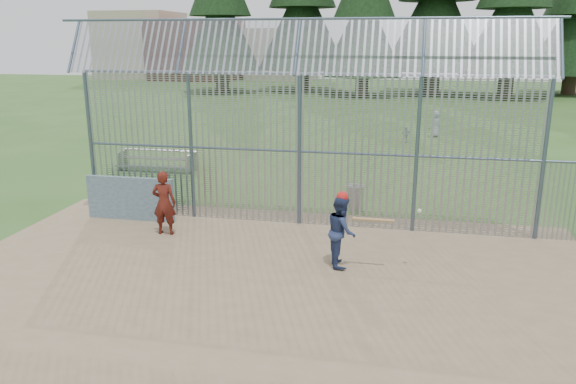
% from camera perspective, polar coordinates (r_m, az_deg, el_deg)
% --- Properties ---
extents(ground, '(120.00, 120.00, 0.00)m').
position_cam_1_polar(ground, '(12.04, -1.92, -8.46)').
color(ground, '#2D511E').
rests_on(ground, ground).
extents(dirt_infield, '(14.00, 10.00, 0.02)m').
position_cam_1_polar(dirt_infield, '(11.60, -2.50, -9.39)').
color(dirt_infield, '#756047').
rests_on(dirt_infield, ground).
extents(dugout_wall, '(2.50, 0.12, 1.20)m').
position_cam_1_polar(dugout_wall, '(15.97, -15.73, -0.64)').
color(dugout_wall, '#38566B').
rests_on(dugout_wall, dirt_infield).
extents(batter, '(0.76, 0.88, 1.57)m').
position_cam_1_polar(batter, '(12.30, 5.44, -3.97)').
color(batter, navy).
rests_on(batter, dirt_infield).
extents(onlooker, '(0.63, 0.44, 1.65)m').
position_cam_1_polar(onlooker, '(14.52, -12.48, -1.08)').
color(onlooker, maroon).
rests_on(onlooker, dirt_infield).
extents(bg_kid_standing, '(0.77, 0.77, 1.34)m').
position_cam_1_polar(bg_kid_standing, '(29.48, 14.75, 6.69)').
color(bg_kid_standing, gray).
rests_on(bg_kid_standing, ground).
extents(bg_kid_seated, '(0.46, 0.20, 0.78)m').
position_cam_1_polar(bg_kid_seated, '(27.68, 11.89, 5.73)').
color(bg_kid_seated, gray).
rests_on(bg_kid_seated, ground).
extents(batting_gear, '(1.80, 0.32, 0.58)m').
position_cam_1_polar(batting_gear, '(12.05, 6.39, -1.04)').
color(batting_gear, red).
rests_on(batting_gear, ground).
extents(trash_can, '(0.56, 0.56, 0.82)m').
position_cam_1_polar(trash_can, '(16.44, 6.78, -0.58)').
color(trash_can, '#95989D').
rests_on(trash_can, ground).
extents(bleacher, '(3.00, 0.95, 0.72)m').
position_cam_1_polar(bleacher, '(21.91, -13.16, 3.23)').
color(bleacher, slate).
rests_on(bleacher, ground).
extents(backstop_fence, '(20.09, 0.81, 5.30)m').
position_cam_1_polar(backstop_fence, '(14.38, 8.27, 5.18)').
color(backstop_fence, '#47566B').
rests_on(backstop_fence, ground).
extents(distant_buildings, '(26.50, 10.50, 8.00)m').
position_cam_1_polar(distant_buildings, '(71.98, -9.74, 14.15)').
color(distant_buildings, brown).
rests_on(distant_buildings, ground).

